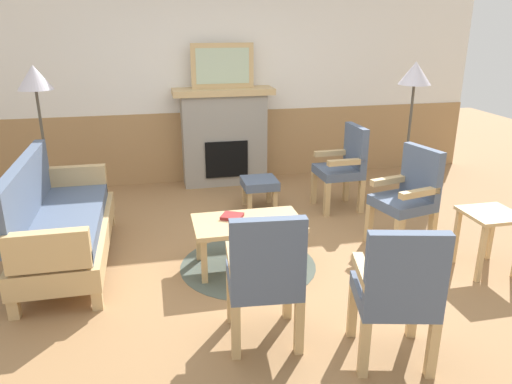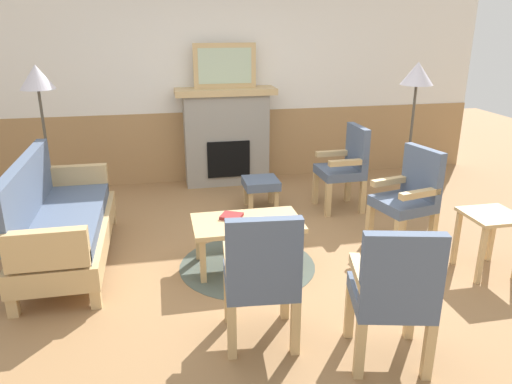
{
  "view_description": "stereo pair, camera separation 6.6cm",
  "coord_description": "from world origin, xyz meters",
  "px_view_note": "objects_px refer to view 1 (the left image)",
  "views": [
    {
      "loc": [
        -0.95,
        -4.0,
        2.12
      ],
      "look_at": [
        0.0,
        0.35,
        0.55
      ],
      "focal_mm": 34.49,
      "sensor_mm": 36.0,
      "label": 1
    },
    {
      "loc": [
        -0.88,
        -4.02,
        2.12
      ],
      "look_at": [
        0.0,
        0.35,
        0.55
      ],
      "focal_mm": 34.49,
      "sensor_mm": 36.0,
      "label": 2
    }
  ],
  "objects_px": {
    "framed_picture": "(223,66)",
    "floor_lamp_by_chairs": "(414,83)",
    "armchair_front_left": "(398,289)",
    "armchair_front_center": "(265,273)",
    "armchair_near_fireplace": "(409,193)",
    "fireplace": "(224,136)",
    "side_table": "(489,225)",
    "book_on_table": "(232,216)",
    "coffee_table": "(248,227)",
    "footstool": "(260,185)",
    "armchair_by_window_left": "(344,164)",
    "floor_lamp_by_couch": "(36,88)",
    "couch": "(61,223)"
  },
  "relations": [
    {
      "from": "framed_picture",
      "to": "floor_lamp_by_chairs",
      "type": "relative_size",
      "value": 0.48
    },
    {
      "from": "armchair_front_left",
      "to": "armchair_front_center",
      "type": "relative_size",
      "value": 1.0
    },
    {
      "from": "armchair_near_fireplace",
      "to": "armchair_front_center",
      "type": "relative_size",
      "value": 1.0
    },
    {
      "from": "fireplace",
      "to": "armchair_front_left",
      "type": "relative_size",
      "value": 1.33
    },
    {
      "from": "framed_picture",
      "to": "floor_lamp_by_chairs",
      "type": "height_order",
      "value": "framed_picture"
    },
    {
      "from": "fireplace",
      "to": "armchair_near_fireplace",
      "type": "distance_m",
      "value": 2.73
    },
    {
      "from": "armchair_front_left",
      "to": "side_table",
      "type": "relative_size",
      "value": 1.78
    },
    {
      "from": "framed_picture",
      "to": "book_on_table",
      "type": "xyz_separation_m",
      "value": [
        -0.29,
        -2.33,
        -1.1
      ]
    },
    {
      "from": "coffee_table",
      "to": "footstool",
      "type": "xyz_separation_m",
      "value": [
        0.42,
        1.39,
        -0.1
      ]
    },
    {
      "from": "footstool",
      "to": "armchair_front_center",
      "type": "xyz_separation_m",
      "value": [
        -0.53,
        -2.52,
        0.25
      ]
    },
    {
      "from": "armchair_by_window_left",
      "to": "armchair_near_fireplace",
      "type": "bearing_deg",
      "value": -78.43
    },
    {
      "from": "armchair_near_fireplace",
      "to": "armchair_front_center",
      "type": "height_order",
      "value": "same"
    },
    {
      "from": "floor_lamp_by_chairs",
      "to": "armchair_near_fireplace",
      "type": "bearing_deg",
      "value": -116.89
    },
    {
      "from": "footstool",
      "to": "armchair_front_center",
      "type": "relative_size",
      "value": 0.41
    },
    {
      "from": "book_on_table",
      "to": "armchair_front_center",
      "type": "bearing_deg",
      "value": -89.4
    },
    {
      "from": "framed_picture",
      "to": "book_on_table",
      "type": "relative_size",
      "value": 4.43
    },
    {
      "from": "armchair_by_window_left",
      "to": "side_table",
      "type": "relative_size",
      "value": 1.78
    },
    {
      "from": "book_on_table",
      "to": "armchair_by_window_left",
      "type": "distance_m",
      "value": 1.87
    },
    {
      "from": "side_table",
      "to": "footstool",
      "type": "bearing_deg",
      "value": 130.24
    },
    {
      "from": "coffee_table",
      "to": "floor_lamp_by_couch",
      "type": "relative_size",
      "value": 0.57
    },
    {
      "from": "coffee_table",
      "to": "floor_lamp_by_couch",
      "type": "height_order",
      "value": "floor_lamp_by_couch"
    },
    {
      "from": "floor_lamp_by_chairs",
      "to": "book_on_table",
      "type": "bearing_deg",
      "value": -155.11
    },
    {
      "from": "coffee_table",
      "to": "couch",
      "type": "bearing_deg",
      "value": 166.21
    },
    {
      "from": "side_table",
      "to": "armchair_by_window_left",
      "type": "bearing_deg",
      "value": 110.78
    },
    {
      "from": "armchair_front_left",
      "to": "coffee_table",
      "type": "bearing_deg",
      "value": 113.33
    },
    {
      "from": "armchair_by_window_left",
      "to": "floor_lamp_by_couch",
      "type": "height_order",
      "value": "floor_lamp_by_couch"
    },
    {
      "from": "footstool",
      "to": "armchair_front_center",
      "type": "distance_m",
      "value": 2.59
    },
    {
      "from": "armchair_front_left",
      "to": "footstool",
      "type": "bearing_deg",
      "value": 94.51
    },
    {
      "from": "coffee_table",
      "to": "armchair_by_window_left",
      "type": "bearing_deg",
      "value": 40.95
    },
    {
      "from": "couch",
      "to": "floor_lamp_by_couch",
      "type": "xyz_separation_m",
      "value": [
        -0.29,
        1.2,
        1.05
      ]
    },
    {
      "from": "footstool",
      "to": "armchair_by_window_left",
      "type": "height_order",
      "value": "armchair_by_window_left"
    },
    {
      "from": "couch",
      "to": "armchair_by_window_left",
      "type": "xyz_separation_m",
      "value": [
        3.01,
        0.8,
        0.14
      ]
    },
    {
      "from": "footstool",
      "to": "armchair_near_fireplace",
      "type": "bearing_deg",
      "value": -47.18
    },
    {
      "from": "floor_lamp_by_couch",
      "to": "floor_lamp_by_chairs",
      "type": "relative_size",
      "value": 1.0
    },
    {
      "from": "couch",
      "to": "side_table",
      "type": "xyz_separation_m",
      "value": [
        3.66,
        -0.92,
        0.04
      ]
    },
    {
      "from": "framed_picture",
      "to": "armchair_near_fireplace",
      "type": "height_order",
      "value": "framed_picture"
    },
    {
      "from": "armchair_front_left",
      "to": "side_table",
      "type": "xyz_separation_m",
      "value": [
        1.39,
        0.98,
        -0.1
      ]
    },
    {
      "from": "armchair_near_fireplace",
      "to": "side_table",
      "type": "relative_size",
      "value": 1.78
    },
    {
      "from": "book_on_table",
      "to": "armchair_front_center",
      "type": "relative_size",
      "value": 0.18
    },
    {
      "from": "fireplace",
      "to": "floor_lamp_by_chairs",
      "type": "xyz_separation_m",
      "value": [
        1.96,
        -1.28,
        0.8
      ]
    },
    {
      "from": "coffee_table",
      "to": "footstool",
      "type": "height_order",
      "value": "coffee_table"
    },
    {
      "from": "floor_lamp_by_couch",
      "to": "armchair_near_fireplace",
      "type": "bearing_deg",
      "value": -22.93
    },
    {
      "from": "armchair_by_window_left",
      "to": "floor_lamp_by_couch",
      "type": "relative_size",
      "value": 0.58
    },
    {
      "from": "footstool",
      "to": "book_on_table",
      "type": "bearing_deg",
      "value": -112.77
    },
    {
      "from": "coffee_table",
      "to": "book_on_table",
      "type": "xyz_separation_m",
      "value": [
        -0.12,
        0.1,
        0.07
      ]
    },
    {
      "from": "couch",
      "to": "armchair_by_window_left",
      "type": "distance_m",
      "value": 3.12
    },
    {
      "from": "fireplace",
      "to": "floor_lamp_by_couch",
      "type": "height_order",
      "value": "floor_lamp_by_couch"
    },
    {
      "from": "fireplace",
      "to": "couch",
      "type": "xyz_separation_m",
      "value": [
        -1.79,
        -2.03,
        -0.26
      ]
    },
    {
      "from": "coffee_table",
      "to": "armchair_front_center",
      "type": "relative_size",
      "value": 0.98
    },
    {
      "from": "armchair_by_window_left",
      "to": "armchair_front_left",
      "type": "relative_size",
      "value": 1.0
    }
  ]
}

